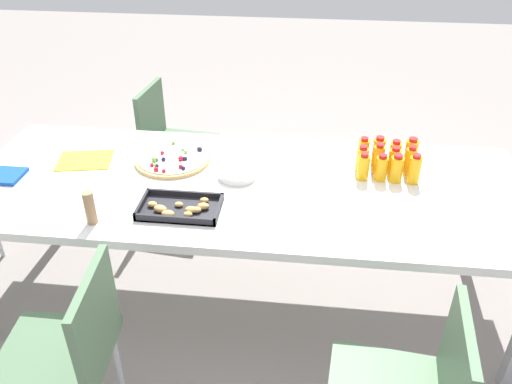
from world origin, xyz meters
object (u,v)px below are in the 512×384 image
Objects in this scene: juice_bottle_9 at (396,169)px; fruit_pizza at (173,159)px; party_table at (245,193)px; juice_bottle_0 at (411,153)px; juice_bottle_10 at (381,168)px; juice_bottle_1 at (395,154)px; chair_far_right at (70,348)px; juice_bottle_11 at (363,167)px; juice_bottle_3 at (363,152)px; juice_bottle_5 at (394,161)px; juice_bottle_8 at (414,169)px; chair_near_right at (170,138)px; cardboard_tube at (90,208)px; juice_bottle_4 at (411,161)px; juice_bottle_7 at (362,159)px; snack_tray at (180,208)px; juice_bottle_2 at (378,151)px; plate_stack at (237,174)px; napkin_stack at (6,176)px; paper_folder at (85,160)px; juice_bottle_6 at (378,159)px.

juice_bottle_9 is 1.08m from fruit_pizza.
party_table is 17.20× the size of juice_bottle_0.
juice_bottle_1 is at bearing -117.82° from juice_bottle_10.
juice_bottle_9 reaches higher than juice_bottle_1.
juice_bottle_11 reaches higher than chair_far_right.
juice_bottle_3 is 1.06× the size of juice_bottle_5.
juice_bottle_8 is at bearing 176.81° from juice_bottle_10.
juice_bottle_0 is 1.12× the size of juice_bottle_11.
party_table is 0.82m from juice_bottle_0.
chair_near_right is at bearing -25.17° from juice_bottle_1.
chair_far_right is 5.68× the size of cardboard_tube.
juice_bottle_7 is (0.22, -0.00, -0.01)m from juice_bottle_4.
juice_bottle_3 is at bearing 1.36° from juice_bottle_1.
cardboard_tube is (0.34, 0.12, 0.06)m from snack_tray.
juice_bottle_10 is (0.15, 0.15, -0.01)m from juice_bottle_0.
juice_bottle_4 is (-0.14, 0.08, -0.00)m from juice_bottle_2.
chair_near_right is 1.55m from juice_bottle_4.
chair_near_right is 5.69× the size of juice_bottle_8.
snack_tray is (0.25, 0.25, 0.07)m from party_table.
chair_far_right is 6.27× the size of juice_bottle_7.
juice_bottle_2 is 0.15m from juice_bottle_10.
juice_bottle_3 is at bearing -33.87° from juice_bottle_8.
juice_bottle_4 reaches higher than snack_tray.
juice_bottle_1 is at bearing -93.37° from juice_bottle_9.
juice_bottle_9 is at bearing -175.84° from plate_stack.
juice_bottle_8 is at bearing -160.86° from snack_tray.
fruit_pizza is 0.44m from snack_tray.
chair_far_right is at bearing 39.81° from juice_bottle_0.
juice_bottle_3 is 0.07m from juice_bottle_7.
juice_bottle_0 is at bearing -178.31° from juice_bottle_1.
juice_bottle_3 reaches higher than napkin_stack.
juice_bottle_4 is 0.16m from juice_bottle_10.
juice_bottle_10 is 0.74× the size of plate_stack.
juice_bottle_10 is 0.08m from juice_bottle_11.
chair_far_right is 5.51× the size of juice_bottle_0.
juice_bottle_4 is at bearing 151.09° from juice_bottle_2.
juice_bottle_9 is 0.07m from juice_bottle_10.
snack_tray is (1.02, 0.51, -0.06)m from juice_bottle_0.
juice_bottle_10 is 0.51× the size of paper_folder.
plate_stack is at bearing 8.91° from juice_bottle_4.
chair_near_right is 5.72× the size of juice_bottle_4.
party_table is 17.28× the size of napkin_stack.
juice_bottle_2 is (0.08, -0.01, 0.01)m from juice_bottle_1.
juice_bottle_4 is (-0.76, -0.18, 0.12)m from party_table.
fruit_pizza is at bearing 4.37° from juice_bottle_1.
snack_tray reaches higher than napkin_stack.
juice_bottle_2 is 0.08m from juice_bottle_6.
snack_tray is at bearing 24.72° from juice_bottle_11.
napkin_stack is (1.73, 0.25, -0.06)m from juice_bottle_6.
chair_far_right is at bearing 96.77° from cardboard_tube.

